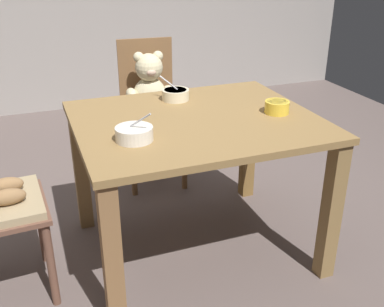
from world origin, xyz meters
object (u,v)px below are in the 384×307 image
(teddy_chair_far_center, at_px, (150,96))
(porridge_bowl_yellow_near_right, at_px, (277,107))
(porridge_bowl_cream_far_center, at_px, (175,94))
(dining_table, at_px, (196,143))
(porridge_bowl_white_near_left, at_px, (134,133))

(teddy_chair_far_center, distance_m, porridge_bowl_yellow_near_right, 1.03)
(porridge_bowl_cream_far_center, bearing_deg, dining_table, -89.36)
(teddy_chair_far_center, bearing_deg, porridge_bowl_white_near_left, -13.57)
(porridge_bowl_yellow_near_right, bearing_deg, teddy_chair_far_center, 111.01)
(teddy_chair_far_center, distance_m, porridge_bowl_white_near_left, 1.11)
(teddy_chair_far_center, height_order, porridge_bowl_cream_far_center, teddy_chair_far_center)
(teddy_chair_far_center, xyz_separation_m, porridge_bowl_cream_far_center, (-0.03, -0.58, 0.18))
(porridge_bowl_yellow_near_right, bearing_deg, porridge_bowl_white_near_left, -172.96)
(porridge_bowl_white_near_left, height_order, porridge_bowl_yellow_near_right, porridge_bowl_white_near_left)
(dining_table, relative_size, porridge_bowl_white_near_left, 7.12)
(teddy_chair_far_center, relative_size, porridge_bowl_cream_far_center, 6.43)
(teddy_chair_far_center, relative_size, porridge_bowl_white_near_left, 5.84)
(dining_table, bearing_deg, teddy_chair_far_center, 88.46)
(porridge_bowl_cream_far_center, bearing_deg, teddy_chair_far_center, 87.36)
(porridge_bowl_cream_far_center, relative_size, porridge_bowl_yellow_near_right, 1.21)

